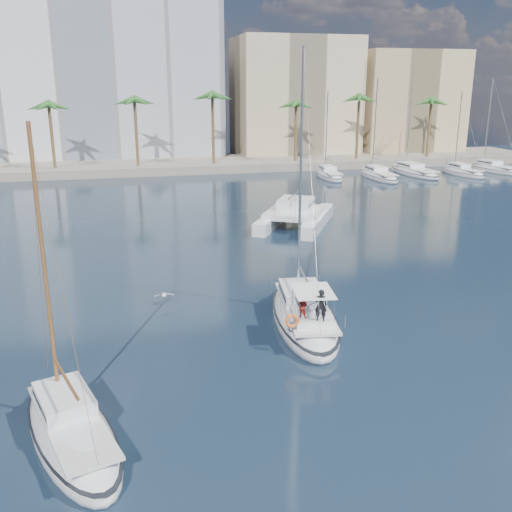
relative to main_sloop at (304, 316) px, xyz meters
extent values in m
plane|color=black|center=(-0.83, -0.07, -0.49)|extent=(160.00, 160.00, 0.00)
cube|color=gray|center=(-0.83, 60.93, 0.11)|extent=(120.00, 14.00, 1.20)
cube|color=silver|center=(-12.83, 72.93, 13.51)|extent=(42.00, 16.00, 28.00)
cube|color=#C7B38F|center=(21.17, 69.93, 9.51)|extent=(20.00, 14.00, 20.00)
cube|color=tan|center=(41.17, 67.93, 8.51)|extent=(18.00, 12.00, 18.00)
cylinder|color=brown|center=(-0.83, 56.93, 4.76)|extent=(0.44, 0.44, 10.50)
sphere|color=#295F23|center=(-0.83, 56.93, 10.01)|extent=(3.60, 3.60, 3.60)
cylinder|color=brown|center=(33.17, 56.93, 4.76)|extent=(0.44, 0.44, 10.50)
sphere|color=#295F23|center=(33.17, 56.93, 10.01)|extent=(3.60, 3.60, 3.60)
ellipsoid|color=silver|center=(0.00, 0.01, -0.18)|extent=(4.62, 10.37, 2.08)
ellipsoid|color=black|center=(0.00, 0.01, 0.11)|extent=(4.66, 10.47, 0.18)
cube|color=silver|center=(-0.02, -0.18, 0.60)|extent=(3.34, 7.76, 0.12)
cube|color=silver|center=(0.14, 0.96, 0.96)|extent=(2.60, 3.55, 0.60)
cube|color=black|center=(0.14, 0.96, 0.98)|extent=(2.56, 3.17, 0.14)
cylinder|color=#B7BABF|center=(0.31, 2.11, 7.23)|extent=(0.15, 0.15, 13.13)
cylinder|color=#B7BABF|center=(0.02, 0.11, 2.16)|extent=(0.70, 4.02, 0.11)
cube|color=silver|center=(-0.31, -2.08, 0.84)|extent=(2.24, 2.75, 0.36)
cube|color=white|center=(-0.32, -2.18, 2.21)|extent=(2.24, 2.75, 0.04)
torus|color=silver|center=(-0.45, -3.04, 1.51)|extent=(0.95, 0.20, 0.96)
torus|color=#FF560D|center=(-1.72, -3.24, 1.21)|extent=(0.65, 0.29, 0.64)
imported|color=black|center=(-0.24, -3.11, 1.83)|extent=(0.68, 0.55, 1.60)
imported|color=maroon|center=(-0.93, -2.43, 1.59)|extent=(0.69, 0.68, 1.12)
ellipsoid|color=silver|center=(-11.48, -8.17, -0.20)|extent=(4.95, 8.64, 1.94)
ellipsoid|color=black|center=(-11.48, -8.17, 0.07)|extent=(4.99, 8.72, 0.18)
cube|color=silver|center=(-11.43, -8.32, 0.53)|extent=(3.61, 6.45, 0.12)
cube|color=silver|center=(-11.72, -7.41, 0.89)|extent=(2.47, 3.09, 0.60)
cube|color=black|center=(-11.72, -7.41, 0.91)|extent=(2.40, 2.80, 0.14)
cylinder|color=brown|center=(-12.01, -6.51, 5.68)|extent=(0.15, 0.15, 10.18)
cylinder|color=brown|center=(-11.51, -8.09, 2.09)|extent=(1.11, 3.21, 0.11)
cube|color=silver|center=(4.63, 22.76, 0.06)|extent=(6.32, 9.72, 1.10)
cube|color=silver|center=(8.15, 20.72, 0.06)|extent=(6.32, 9.72, 1.10)
cube|color=silver|center=(6.13, 21.29, 0.81)|extent=(6.94, 7.35, 0.50)
cube|color=silver|center=(6.39, 21.74, 1.51)|extent=(4.09, 4.19, 1.00)
cube|color=black|center=(6.39, 21.74, 1.56)|extent=(3.90, 3.83, 0.18)
cylinder|color=#B7BABF|center=(7.19, 23.11, 8.03)|extent=(0.18, 0.18, 14.05)
ellipsoid|color=silver|center=(-7.10, 4.59, 0.14)|extent=(0.24, 0.46, 0.22)
sphere|color=silver|center=(-7.10, 4.81, 0.16)|extent=(0.12, 0.12, 0.12)
cube|color=gray|center=(-7.42, 4.59, 0.17)|extent=(0.52, 0.19, 0.12)
cube|color=gray|center=(-6.77, 4.59, 0.17)|extent=(0.52, 0.19, 0.12)
camera|label=1|loc=(-9.26, -26.99, 11.93)|focal=40.00mm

